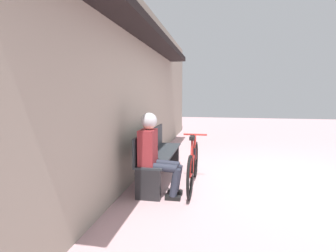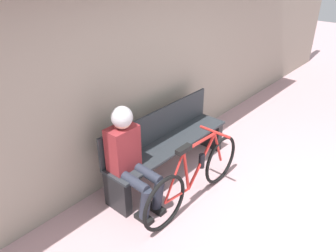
% 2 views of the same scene
% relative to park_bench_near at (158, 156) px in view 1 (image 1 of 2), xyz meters
% --- Properties ---
extents(ground_plane, '(24.00, 24.00, 0.00)m').
position_rel_park_bench_near_xyz_m(ground_plane, '(0.21, -1.93, -0.42)').
color(ground_plane, '#C69EA3').
extents(storefront_wall, '(12.00, 0.56, 3.20)m').
position_rel_park_bench_near_xyz_m(storefront_wall, '(0.21, 0.43, 1.24)').
color(storefront_wall, '#9E9384').
rests_on(storefront_wall, ground_plane).
extents(park_bench_near, '(1.91, 0.42, 0.87)m').
position_rel_park_bench_near_xyz_m(park_bench_near, '(0.00, 0.00, 0.00)').
color(park_bench_near, '#2D3338').
rests_on(park_bench_near, ground_plane).
extents(bicycle, '(1.68, 0.40, 0.86)m').
position_rel_park_bench_near_xyz_m(bicycle, '(-0.23, -0.63, -0.07)').
color(bicycle, black).
rests_on(bicycle, ground_plane).
extents(person_seated, '(0.34, 0.61, 1.23)m').
position_rel_park_bench_near_xyz_m(person_seated, '(-0.74, -0.11, 0.28)').
color(person_seated, '#2D3342').
rests_on(person_seated, ground_plane).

